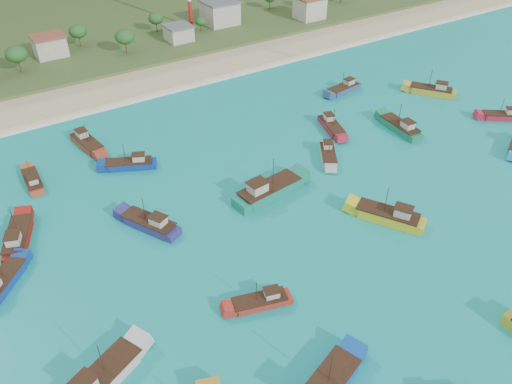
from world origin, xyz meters
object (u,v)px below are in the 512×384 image
boat_1 (100,381)px  boat_19 (331,127)px  boat_23 (150,224)px  boat_7 (2,284)px  boat_9 (502,117)px  boat_17 (389,216)px  boat_27 (33,182)px  boat_29 (328,155)px  boat_12 (344,89)px  boat_21 (261,302)px  boat_31 (432,91)px  boat_6 (400,128)px  boat_13 (130,165)px  boat_18 (18,238)px  boat_25 (87,144)px  boat_16 (268,191)px

boat_1 → boat_19: size_ratio=1.21×
boat_23 → boat_7: bearing=154.7°
boat_7 → boat_9: bearing=37.6°
boat_1 → boat_19: (64.28, 33.87, -0.24)m
boat_17 → boat_27: (-48.92, 44.29, -0.32)m
boat_1 → boat_29: bearing=89.3°
boat_17 → boat_29: bearing=48.8°
boat_12 → boat_21: size_ratio=1.14×
boat_29 → boat_31: 42.12m
boat_6 → boat_17: boat_17 is taller
boat_29 → boat_19: bearing=-99.1°
boat_13 → boat_29: 39.89m
boat_13 → boat_19: size_ratio=1.00×
boat_13 → boat_31: size_ratio=0.92×
boat_13 → boat_21: boat_13 is taller
boat_23 → boat_12: bearing=-7.0°
boat_21 → boat_23: (-6.53, 24.21, 0.23)m
boat_7 → boat_18: (4.21, 9.02, 0.11)m
boat_23 → boat_25: 31.83m
boat_1 → boat_7: size_ratio=1.31×
boat_17 → boat_25: 63.43m
boat_16 → boat_21: (-15.27, -20.86, -0.55)m
boat_18 → boat_23: size_ratio=1.04×
boat_21 → boat_25: size_ratio=0.83×
boat_27 → boat_16: bearing=-35.5°
boat_27 → boat_18: bearing=-108.5°
boat_18 → boat_27: size_ratio=1.28×
boat_19 → boat_23: 48.48m
boat_13 → boat_18: boat_18 is taller
boat_19 → boat_25: 53.08m
boat_1 → boat_9: 101.99m
boat_7 → boat_19: size_ratio=0.93×
boat_18 → boat_23: 21.18m
boat_27 → boat_29: 57.81m
boat_7 → boat_25: 39.89m
boat_21 → boat_23: 25.08m
boat_12 → boat_25: (-63.47, 8.80, 0.06)m
boat_7 → boat_9: size_ratio=1.02×
boat_18 → boat_19: boat_18 is taller
boat_17 → boat_27: bearing=107.6°
boat_23 → boat_27: bearing=92.6°
boat_29 → boat_27: bearing=10.4°
boat_23 → boat_29: bearing=-25.8°
boat_25 → boat_27: bearing=23.3°
boat_7 → boat_18: size_ratio=0.83×
boat_18 → boat_27: boat_18 is taller
boat_9 → boat_23: bearing=121.5°
boat_23 → boat_27: 27.51m
boat_13 → boat_27: 18.24m
boat_17 → boat_25: boat_17 is taller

